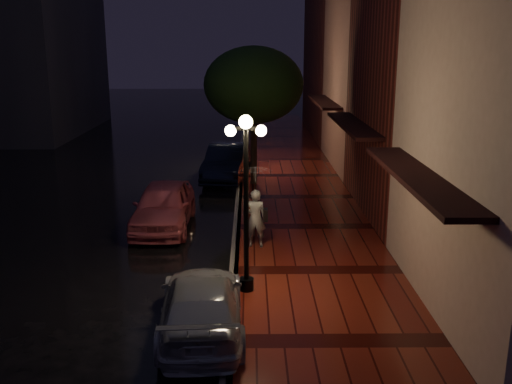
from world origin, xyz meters
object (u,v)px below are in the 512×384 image
(streetlamp_far, at_px, (248,118))
(parking_meter, at_px, (246,239))
(street_tree, at_px, (254,88))
(silver_car, at_px, (202,304))
(streetlamp_near, at_px, (246,194))
(pink_car, at_px, (164,206))
(woman_with_umbrella, at_px, (256,194))
(navy_car, at_px, (227,162))

(streetlamp_far, distance_m, parking_meter, 12.51)
(street_tree, xyz_separation_m, silver_car, (-1.21, -12.79, -3.61))
(streetlamp_near, relative_size, pink_car, 0.95)
(streetlamp_far, xyz_separation_m, street_tree, (0.26, -3.01, 1.64))
(streetlamp_near, relative_size, street_tree, 0.74)
(parking_meter, bearing_deg, streetlamp_near, -92.68)
(woman_with_umbrella, bearing_deg, streetlamp_near, 92.81)
(street_tree, relative_size, navy_car, 1.20)
(streetlamp_near, distance_m, streetlamp_far, 14.00)
(streetlamp_far, xyz_separation_m, silver_car, (-0.95, -15.80, -1.97))
(woman_with_umbrella, relative_size, parking_meter, 1.98)
(streetlamp_far, distance_m, pink_car, 9.26)
(navy_car, bearing_deg, streetlamp_near, -78.74)
(street_tree, height_order, pink_car, street_tree)
(street_tree, bearing_deg, woman_with_umbrella, -90.04)
(silver_car, relative_size, parking_meter, 3.51)
(navy_car, height_order, woman_with_umbrella, woman_with_umbrella)
(street_tree, distance_m, navy_car, 3.92)
(street_tree, xyz_separation_m, woman_with_umbrella, (-0.01, -7.88, -2.47))
(silver_car, xyz_separation_m, parking_meter, (0.93, 3.40, 0.27))
(streetlamp_far, distance_m, navy_car, 2.60)
(street_tree, height_order, silver_car, street_tree)
(street_tree, xyz_separation_m, pink_car, (-3.06, -5.63, -3.47))
(streetlamp_far, height_order, woman_with_umbrella, streetlamp_far)
(silver_car, height_order, parking_meter, parking_meter)
(streetlamp_near, height_order, woman_with_umbrella, streetlamp_near)
(pink_car, distance_m, woman_with_umbrella, 3.93)
(pink_car, relative_size, navy_car, 0.94)
(streetlamp_near, xyz_separation_m, navy_car, (-0.95, 12.39, -1.81))
(streetlamp_far, bearing_deg, street_tree, -85.09)
(woman_with_umbrella, bearing_deg, streetlamp_far, -81.20)
(streetlamp_far, relative_size, navy_car, 0.90)
(streetlamp_far, height_order, navy_car, streetlamp_far)
(navy_car, xyz_separation_m, parking_meter, (0.93, -10.79, 0.11))
(streetlamp_far, relative_size, pink_car, 0.95)
(street_tree, bearing_deg, streetlamp_far, 94.91)
(silver_car, xyz_separation_m, woman_with_umbrella, (1.20, 4.91, 1.14))
(silver_car, bearing_deg, parking_meter, -108.76)
(street_tree, relative_size, woman_with_umbrella, 2.36)
(streetlamp_near, height_order, navy_car, streetlamp_near)
(silver_car, relative_size, woman_with_umbrella, 1.77)
(street_tree, relative_size, silver_car, 1.33)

